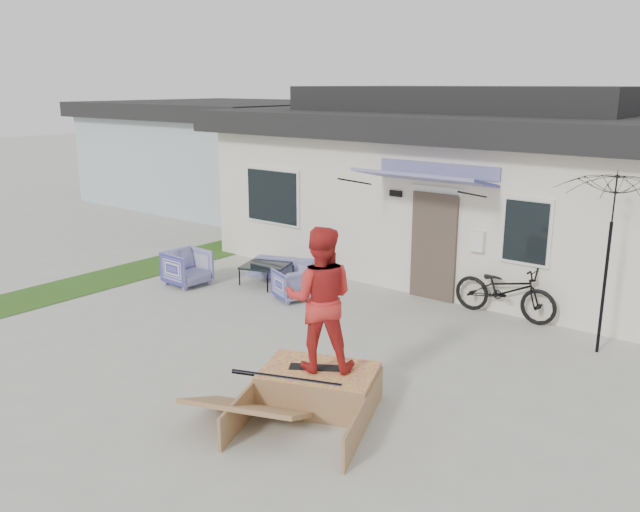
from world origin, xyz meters
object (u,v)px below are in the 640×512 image
Objects in this scene: loveseat at (289,262)px; patio_umbrella at (609,244)px; skateboard at (320,367)px; skate_ramp at (319,387)px; skater at (320,297)px; armchair_left at (187,266)px; armchair_right at (293,282)px; bicycle at (505,284)px; coffee_table at (266,274)px.

patio_umbrella is at bearing 158.42° from loveseat.
skate_ramp is at bearing -100.65° from skateboard.
skater reaches higher than patio_umbrella.
skateboard reaches higher than skate_ramp.
armchair_left is 2.45m from armchair_right.
coffee_table is at bearing 104.60° from bicycle.
loveseat is at bearing 113.71° from skate_ramp.
skate_ramp is 1.04× the size of skater.
skate_ramp is at bearing -39.87° from coffee_table.
armchair_left reaches higher than armchair_right.
armchair_left reaches higher than loveseat.
patio_umbrella is 4.86m from skateboard.
coffee_table is at bearing 70.47° from loveseat.
bicycle reaches higher than skate_ramp.
skater is (5.47, -2.42, 1.07)m from armchair_left.
armchair_right is (1.10, -1.13, 0.01)m from loveseat.
armchair_right is at bearing 113.71° from loveseat.
patio_umbrella is (6.57, -0.14, 1.42)m from loveseat.
skater is at bearing 90.00° from skate_ramp.
skater is (-2.37, -4.06, -0.27)m from patio_umbrella.
coffee_table is 0.47× the size of bicycle.
coffee_table is (1.28, 1.05, -0.19)m from armchair_left.
armchair_right is 0.86× the size of skateboard.
coffee_table is (-1.09, 0.40, -0.12)m from armchair_right.
bicycle is 4.77m from skate_ramp.
bicycle reaches higher than armchair_right.
skater is at bearing 173.59° from bicycle.
armchair_right reaches higher than skateboard.
armchair_left is (-1.26, -1.78, 0.08)m from loveseat.
patio_umbrella is at bearing 27.96° from skateboard.
loveseat is at bearing -112.89° from armchair_right.
armchair_right is at bearing -71.95° from armchair_left.
bicycle is at bearing -66.67° from armchair_left.
coffee_table is 5.45m from skateboard.
bicycle is 2.24m from patio_umbrella.
coffee_table is at bearing -73.27° from skater.
loveseat is 4.78m from bicycle.
coffee_table is 5.48m from skate_ramp.
skate_ramp is (-0.53, -4.73, -0.37)m from bicycle.
skater is at bearing -120.28° from patio_umbrella.
armchair_left is at bearing -168.15° from patio_umbrella.
armchair_right is at bearing -20.34° from coffee_table.
skater is at bearing 68.37° from armchair_right.
armchair_right is at bearing 113.97° from skate_ramp.
patio_umbrella is 4.71m from skater.
armchair_right is at bearing 103.58° from skateboard.
coffee_table is at bearing 108.61° from skateboard.
patio_umbrella is at bearing 5.16° from coffee_table.
armchair_right is 4.41m from skate_ramp.
loveseat is 2.06× the size of armchair_left.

